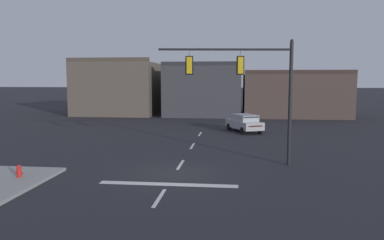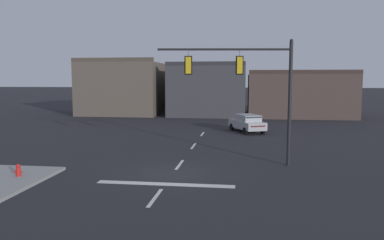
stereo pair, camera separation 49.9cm
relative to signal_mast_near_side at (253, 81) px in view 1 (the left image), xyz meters
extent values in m
plane|color=#232328|center=(-3.96, -2.40, -4.72)|extent=(400.00, 400.00, 0.00)
cube|color=silver|center=(-3.96, -4.40, -4.71)|extent=(6.40, 0.50, 0.01)
cube|color=silver|center=(-3.96, -6.40, -4.71)|extent=(0.16, 2.40, 0.01)
cube|color=silver|center=(-3.96, -0.40, -4.71)|extent=(0.16, 2.40, 0.01)
cube|color=silver|center=(-3.96, 5.60, -4.71)|extent=(0.16, 2.40, 0.01)
cube|color=silver|center=(-3.96, 11.60, -4.71)|extent=(0.16, 2.40, 0.01)
cylinder|color=black|center=(2.08, 0.26, -1.31)|extent=(0.20, 0.20, 6.82)
cylinder|color=black|center=(-1.51, -0.20, 1.68)|extent=(7.20, 1.04, 0.12)
sphere|color=black|center=(2.08, 0.26, 2.15)|extent=(0.18, 0.18, 0.18)
cylinder|color=#56565B|center=(-0.68, -0.10, 1.45)|extent=(0.03, 0.03, 0.35)
cube|color=gold|center=(-0.68, -0.10, 0.82)|extent=(0.33, 0.28, 0.90)
sphere|color=red|center=(-0.70, 0.03, 1.10)|extent=(0.20, 0.20, 0.20)
sphere|color=#2D2314|center=(-0.70, 0.03, 0.82)|extent=(0.20, 0.20, 0.20)
sphere|color=black|center=(-0.70, 0.03, 0.54)|extent=(0.20, 0.20, 0.20)
cube|color=black|center=(-0.68, -0.12, 0.82)|extent=(0.42, 0.08, 1.02)
cylinder|color=#56565B|center=(-3.45, -0.45, 1.45)|extent=(0.03, 0.03, 0.35)
cube|color=gold|center=(-3.45, -0.45, 0.82)|extent=(0.33, 0.28, 0.90)
sphere|color=red|center=(-3.46, -0.32, 1.10)|extent=(0.20, 0.20, 0.20)
sphere|color=#2D2314|center=(-3.46, -0.32, 0.82)|extent=(0.20, 0.20, 0.20)
sphere|color=black|center=(-3.46, -0.32, 0.54)|extent=(0.20, 0.20, 0.20)
cube|color=black|center=(-3.44, -0.47, 0.82)|extent=(0.42, 0.08, 1.02)
cube|color=#9EA0A5|center=(-0.09, 13.41, -4.02)|extent=(3.48, 4.75, 0.70)
cube|color=#9EA0A5|center=(-0.02, 13.27, -3.39)|extent=(2.49, 2.91, 0.56)
cube|color=#2D3842|center=(-0.34, 13.97, -3.41)|extent=(1.48, 0.86, 0.47)
cube|color=#2D3842|center=(0.47, 12.21, -3.41)|extent=(1.47, 0.84, 0.46)
cylinder|color=black|center=(-1.47, 14.37, -4.40)|extent=(0.47, 0.67, 0.64)
cylinder|color=black|center=(0.08, 15.08, -4.40)|extent=(0.47, 0.67, 0.64)
cylinder|color=black|center=(-0.25, 11.73, -4.40)|extent=(0.47, 0.67, 0.64)
cylinder|color=black|center=(1.30, 12.45, -4.40)|extent=(0.47, 0.67, 0.64)
sphere|color=silver|center=(-1.52, 15.14, -3.97)|extent=(0.16, 0.16, 0.16)
sphere|color=silver|center=(-0.48, 15.63, -3.97)|extent=(0.16, 0.16, 0.16)
cube|color=maroon|center=(0.83, 11.43, -3.94)|extent=(1.26, 0.61, 0.12)
cylinder|color=red|center=(-11.13, -4.50, -4.39)|extent=(0.22, 0.22, 0.55)
cylinder|color=red|center=(-11.13, -4.50, -4.67)|extent=(0.30, 0.30, 0.10)
sphere|color=red|center=(-11.13, -4.50, -4.07)|extent=(0.20, 0.20, 0.20)
cylinder|color=red|center=(-11.28, -4.50, -4.36)|extent=(0.10, 0.08, 0.08)
cylinder|color=red|center=(-10.98, -4.50, -4.36)|extent=(0.10, 0.08, 0.08)
cube|color=brown|center=(-16.84, 31.03, -1.23)|extent=(10.58, 12.54, 6.98)
cube|color=#493F35|center=(-16.84, 25.06, 2.51)|extent=(10.58, 0.60, 0.50)
cube|color=#38383D|center=(-5.10, 30.37, -1.50)|extent=(9.81, 11.24, 6.42)
cube|color=#2B2B30|center=(-5.10, 25.06, 1.96)|extent=(9.81, 0.60, 0.50)
cube|color=#473833|center=(6.69, 29.60, -2.02)|extent=(12.94, 9.70, 5.39)
cube|color=#3A2B26|center=(6.69, 25.06, 0.92)|extent=(12.94, 0.60, 0.50)
camera|label=1|loc=(-0.97, -20.98, 0.08)|focal=35.23mm
camera|label=2|loc=(-0.47, -20.92, 0.08)|focal=35.23mm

